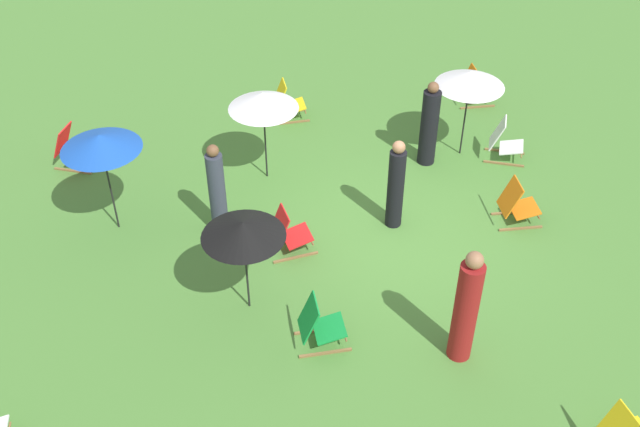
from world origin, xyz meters
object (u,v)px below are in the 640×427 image
(person_2, at_px, (217,191))
(umbrella_3, at_px, (243,229))
(umbrella_0, at_px, (470,79))
(person_3, at_px, (429,126))
(person_1, at_px, (396,186))
(deckchair_3, at_px, (504,142))
(deckchair_4, at_px, (474,88))
(deckchair_8, at_px, (517,205))
(deckchair_5, at_px, (287,103))
(deckchair_6, at_px, (72,149))
(person_0, at_px, (466,309))
(umbrella_1, at_px, (100,142))
(deckchair_1, at_px, (288,233))
(deckchair_2, at_px, (319,325))
(umbrella_2, at_px, (263,101))

(person_2, bearing_deg, umbrella_3, -58.28)
(umbrella_0, height_order, person_3, umbrella_0)
(person_1, bearing_deg, deckchair_3, 85.64)
(deckchair_4, distance_m, deckchair_8, 4.04)
(umbrella_3, bearing_deg, person_2, 15.52)
(deckchair_5, height_order, umbrella_0, umbrella_0)
(deckchair_3, bearing_deg, deckchair_8, -171.84)
(umbrella_0, bearing_deg, deckchair_5, 65.64)
(deckchair_6, relative_size, person_3, 0.51)
(deckchair_3, height_order, person_3, person_3)
(deckchair_5, bearing_deg, deckchair_8, -142.05)
(deckchair_5, bearing_deg, umbrella_0, -122.65)
(person_2, distance_m, person_3, 4.24)
(deckchair_4, xyz_separation_m, person_0, (-6.90, 1.74, 0.53))
(deckchair_8, height_order, umbrella_3, umbrella_3)
(deckchair_8, bearing_deg, deckchair_5, 42.64)
(umbrella_1, distance_m, person_3, 5.89)
(deckchair_1, bearing_deg, umbrella_1, 59.30)
(person_0, bearing_deg, deckchair_3, -74.36)
(umbrella_3, bearing_deg, deckchair_3, -52.60)
(deckchair_1, bearing_deg, deckchair_4, -57.15)
(deckchair_3, distance_m, person_0, 5.16)
(deckchair_3, bearing_deg, person_1, 144.50)
(person_0, height_order, person_1, person_0)
(deckchair_1, xyz_separation_m, deckchair_6, (2.71, 3.99, 0.00))
(umbrella_0, distance_m, person_0, 5.17)
(deckchair_2, bearing_deg, umbrella_2, 2.56)
(deckchair_2, xyz_separation_m, deckchair_3, (4.47, -3.80, 0.00))
(deckchair_8, height_order, umbrella_1, umbrella_1)
(deckchair_4, relative_size, person_3, 0.49)
(deckchair_5, bearing_deg, umbrella_2, 159.85)
(deckchair_2, distance_m, umbrella_0, 5.72)
(person_1, height_order, person_3, person_3)
(deckchair_6, bearing_deg, umbrella_2, -82.71)
(deckchair_2, height_order, deckchair_4, same)
(deckchair_4, distance_m, person_0, 7.14)
(person_1, relative_size, person_3, 0.98)
(deckchair_1, relative_size, deckchair_5, 1.03)
(deckchair_5, bearing_deg, deckchair_2, 174.43)
(deckchair_3, bearing_deg, deckchair_5, 83.60)
(deckchair_1, xyz_separation_m, umbrella_0, (2.67, -3.41, 1.25))
(deckchair_2, bearing_deg, deckchair_8, -61.46)
(deckchair_2, height_order, deckchair_3, same)
(deckchair_3, xyz_separation_m, umbrella_3, (-3.67, 4.80, 1.14))
(umbrella_1, bearing_deg, deckchair_6, 29.91)
(umbrella_1, xyz_separation_m, person_3, (1.63, -5.58, -0.93))
(deckchair_8, relative_size, person_3, 0.49)
(umbrella_0, bearing_deg, person_2, 114.32)
(deckchair_5, distance_m, person_1, 4.00)
(umbrella_0, xyz_separation_m, umbrella_1, (-1.87, 6.30, 0.10))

